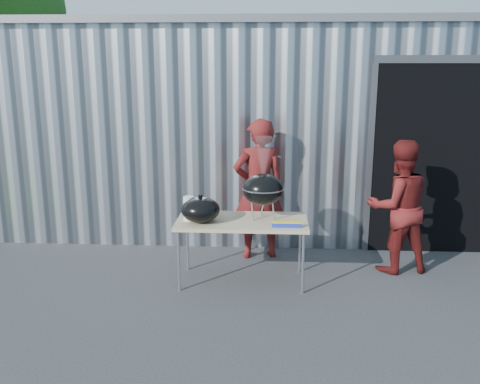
# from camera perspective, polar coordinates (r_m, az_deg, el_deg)

# --- Properties ---
(ground) EXTENTS (80.00, 80.00, 0.00)m
(ground) POSITION_cam_1_polar(r_m,az_deg,el_deg) (5.96, -4.31, -11.28)
(ground) COLOR #2F2F32
(building) EXTENTS (8.20, 6.20, 3.10)m
(building) POSITION_cam_1_polar(r_m,az_deg,el_deg) (9.99, 4.28, 8.07)
(building) COLOR silver
(building) RESTS_ON ground
(folding_table) EXTENTS (1.50, 0.75, 0.75)m
(folding_table) POSITION_cam_1_polar(r_m,az_deg,el_deg) (6.15, 0.21, -3.36)
(folding_table) COLOR tan
(folding_table) RESTS_ON ground
(kettle_grill) EXTENTS (0.49, 0.49, 0.95)m
(kettle_grill) POSITION_cam_1_polar(r_m,az_deg,el_deg) (6.11, 2.48, 0.90)
(kettle_grill) COLOR black
(kettle_grill) RESTS_ON folding_table
(grill_lid) EXTENTS (0.44, 0.44, 0.32)m
(grill_lid) POSITION_cam_1_polar(r_m,az_deg,el_deg) (6.05, -4.24, -1.89)
(grill_lid) COLOR black
(grill_lid) RESTS_ON folding_table
(paper_towels) EXTENTS (0.12, 0.12, 0.28)m
(paper_towels) POSITION_cam_1_polar(r_m,az_deg,el_deg) (6.12, -5.50, -1.77)
(paper_towels) COLOR white
(paper_towels) RESTS_ON folding_table
(white_tub) EXTENTS (0.20, 0.15, 0.10)m
(white_tub) POSITION_cam_1_polar(r_m,az_deg,el_deg) (6.38, -4.63, -1.95)
(white_tub) COLOR white
(white_tub) RESTS_ON folding_table
(foil_box) EXTENTS (0.32, 0.06, 0.06)m
(foil_box) POSITION_cam_1_polar(r_m,az_deg,el_deg) (5.89, 4.98, -3.48)
(foil_box) COLOR #1B2EB0
(foil_box) RESTS_ON folding_table
(person_cook) EXTENTS (0.75, 0.58, 1.83)m
(person_cook) POSITION_cam_1_polar(r_m,az_deg,el_deg) (6.91, 2.01, 0.30)
(person_cook) COLOR maroon
(person_cook) RESTS_ON ground
(person_bystander) EXTENTS (0.90, 0.77, 1.63)m
(person_bystander) POSITION_cam_1_polar(r_m,az_deg,el_deg) (6.74, 16.54, -1.50)
(person_bystander) COLOR maroon
(person_bystander) RESTS_ON ground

